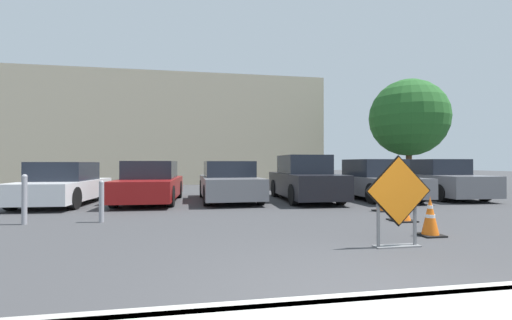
# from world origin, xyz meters

# --- Properties ---
(ground_plane) EXTENTS (96.00, 96.00, 0.00)m
(ground_plane) POSITION_xyz_m (0.00, 10.00, 0.00)
(ground_plane) COLOR #3D3D3F
(curb_lip) EXTENTS (31.10, 0.20, 0.14)m
(curb_lip) POSITION_xyz_m (0.00, 0.00, 0.07)
(curb_lip) COLOR #ADAAA3
(curb_lip) RESTS_ON ground_plane
(road_closed_sign) EXTENTS (1.14, 0.20, 1.48)m
(road_closed_sign) POSITION_xyz_m (1.54, 2.09, 0.79)
(road_closed_sign) COLOR black
(road_closed_sign) RESTS_ON ground_plane
(traffic_cone_nearest) EXTENTS (0.41, 0.41, 0.73)m
(traffic_cone_nearest) POSITION_xyz_m (2.63, 2.78, 0.36)
(traffic_cone_nearest) COLOR black
(traffic_cone_nearest) RESTS_ON ground_plane
(traffic_cone_second) EXTENTS (0.52, 0.52, 0.59)m
(traffic_cone_second) POSITION_xyz_m (3.07, 4.33, 0.28)
(traffic_cone_second) COLOR black
(traffic_cone_second) RESTS_ON ground_plane
(traffic_cone_third) EXTENTS (0.41, 0.41, 0.74)m
(traffic_cone_third) POSITION_xyz_m (3.47, 5.89, 0.36)
(traffic_cone_third) COLOR black
(traffic_cone_third) RESTS_ON ground_plane
(parked_car_nearest) EXTENTS (2.09, 4.13, 1.38)m
(parked_car_nearest) POSITION_xyz_m (-5.90, 9.10, 0.64)
(parked_car_nearest) COLOR silver
(parked_car_nearest) RESTS_ON ground_plane
(parked_car_second) EXTENTS (2.02, 4.49, 1.42)m
(parked_car_second) POSITION_xyz_m (-3.19, 9.33, 0.65)
(parked_car_second) COLOR maroon
(parked_car_second) RESTS_ON ground_plane
(parked_car_third) EXTENTS (2.03, 4.48, 1.41)m
(parked_car_third) POSITION_xyz_m (-0.48, 9.37, 0.66)
(parked_car_third) COLOR slate
(parked_car_third) RESTS_ON ground_plane
(parked_car_fourth) EXTENTS (1.87, 4.60, 1.63)m
(parked_car_fourth) POSITION_xyz_m (2.23, 9.01, 0.75)
(parked_car_fourth) COLOR black
(parked_car_fourth) RESTS_ON ground_plane
(parked_car_fifth) EXTENTS (1.95, 4.32, 1.48)m
(parked_car_fifth) POSITION_xyz_m (4.94, 8.88, 0.68)
(parked_car_fifth) COLOR slate
(parked_car_fifth) RESTS_ON ground_plane
(parked_car_sixth) EXTENTS (2.04, 4.58, 1.49)m
(parked_car_sixth) POSITION_xyz_m (7.65, 9.02, 0.68)
(parked_car_sixth) COLOR slate
(parked_car_sixth) RESTS_ON ground_plane
(bollard_nearest) EXTENTS (0.12, 0.12, 0.96)m
(bollard_nearest) POSITION_xyz_m (-3.78, 5.39, 0.51)
(bollard_nearest) COLOR gray
(bollard_nearest) RESTS_ON ground_plane
(bollard_second) EXTENTS (0.12, 0.12, 1.11)m
(bollard_second) POSITION_xyz_m (-5.37, 5.39, 0.58)
(bollard_second) COLOR gray
(bollard_second) RESTS_ON ground_plane
(building_facade_backdrop) EXTENTS (20.74, 5.00, 6.99)m
(building_facade_backdrop) POSITION_xyz_m (-3.67, 21.01, 3.50)
(building_facade_backdrop) COLOR beige
(building_facade_backdrop) RESTS_ON ground_plane
(street_tree_behind_lot) EXTENTS (4.28, 4.28, 6.03)m
(street_tree_behind_lot) POSITION_xyz_m (10.11, 14.40, 3.88)
(street_tree_behind_lot) COLOR #513823
(street_tree_behind_lot) RESTS_ON ground_plane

